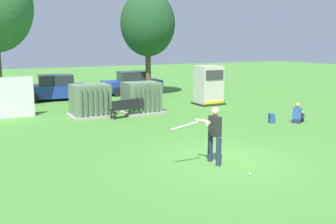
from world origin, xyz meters
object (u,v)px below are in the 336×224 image
(generator_enclosure, at_px, (209,85))
(parked_car_left_of_center, at_px, (132,83))
(transformer_west, at_px, (90,101))
(seated_spectator, at_px, (298,115))
(transformer_mid_west, at_px, (141,98))
(park_bench, at_px, (127,107))
(batter, at_px, (213,133))
(backpack, at_px, (272,118))
(parked_car_leftmost, at_px, (54,88))
(sports_ball, at_px, (250,174))

(generator_enclosure, relative_size, parked_car_left_of_center, 0.53)
(transformer_west, bearing_deg, seated_spectator, -36.36)
(transformer_mid_west, bearing_deg, park_bench, -143.88)
(generator_enclosure, relative_size, batter, 1.32)
(seated_spectator, distance_m, parked_car_left_of_center, 13.17)
(backpack, distance_m, parked_car_leftmost, 14.03)
(parked_car_leftmost, bearing_deg, backpack, -57.93)
(backpack, bearing_deg, generator_enclosure, 86.31)
(generator_enclosure, height_order, park_bench, generator_enclosure)
(batter, bearing_deg, park_bench, 87.56)
(parked_car_leftmost, relative_size, parked_car_left_of_center, 1.01)
(transformer_west, relative_size, transformer_mid_west, 1.00)
(batter, relative_size, seated_spectator, 1.81)
(parked_car_left_of_center, bearing_deg, parked_car_leftmost, -175.69)
(sports_ball, distance_m, parked_car_left_of_center, 17.80)
(park_bench, distance_m, batter, 8.02)
(generator_enclosure, xyz_separation_m, seated_spectator, (0.71, -6.36, -0.76))
(transformer_mid_west, relative_size, park_bench, 1.14)
(generator_enclosure, relative_size, parked_car_leftmost, 0.53)
(batter, height_order, sports_ball, batter)
(batter, bearing_deg, generator_enclosure, 57.20)
(seated_spectator, relative_size, parked_car_leftmost, 0.22)
(batter, distance_m, backpack, 6.93)
(batter, bearing_deg, parked_car_leftmost, 96.05)
(transformer_west, bearing_deg, sports_ball, -81.93)
(transformer_mid_west, xyz_separation_m, generator_enclosure, (4.68, 0.74, 0.35))
(park_bench, bearing_deg, generator_enclosure, 15.08)
(sports_ball, bearing_deg, park_bench, 89.87)
(parked_car_left_of_center, bearing_deg, park_bench, -113.93)
(transformer_mid_west, height_order, sports_ball, transformer_mid_west)
(transformer_mid_west, height_order, seated_spectator, transformer_mid_west)
(backpack, bearing_deg, transformer_mid_west, 130.18)
(batter, height_order, parked_car_left_of_center, batter)
(sports_ball, bearing_deg, batter, 103.07)
(generator_enclosure, height_order, backpack, generator_enclosure)
(park_bench, height_order, seated_spectator, seated_spectator)
(generator_enclosure, relative_size, backpack, 5.23)
(sports_ball, distance_m, backpack, 7.49)
(batter, height_order, parked_car_leftmost, batter)
(seated_spectator, distance_m, backpack, 1.22)
(park_bench, bearing_deg, parked_car_left_of_center, 66.07)
(batter, xyz_separation_m, seated_spectator, (6.88, 3.21, -0.60))
(batter, height_order, backpack, batter)
(park_bench, height_order, parked_car_leftmost, parked_car_leftmost)
(seated_spectator, height_order, backpack, seated_spectator)
(generator_enclosure, bearing_deg, seated_spectator, -83.64)
(parked_car_leftmost, xyz_separation_m, parked_car_left_of_center, (5.56, 0.42, 0.00))
(sports_ball, height_order, parked_car_left_of_center, parked_car_left_of_center)
(transformer_mid_west, bearing_deg, sports_ball, -96.50)
(transformer_west, relative_size, seated_spectator, 2.18)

